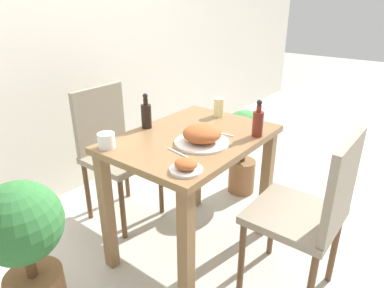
% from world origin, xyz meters
% --- Properties ---
extents(ground_plane, '(16.00, 16.00, 0.00)m').
position_xyz_m(ground_plane, '(0.00, 0.00, 0.00)').
color(ground_plane, '#B7B2A8').
extents(wall_back, '(8.00, 0.05, 2.60)m').
position_xyz_m(wall_back, '(0.00, 1.22, 1.30)').
color(wall_back, silver).
rests_on(wall_back, ground_plane).
extents(dining_table, '(0.91, 0.66, 0.76)m').
position_xyz_m(dining_table, '(0.00, 0.00, 0.62)').
color(dining_table, olive).
rests_on(dining_table, ground_plane).
extents(chair_near, '(0.42, 0.42, 0.91)m').
position_xyz_m(chair_near, '(0.07, -0.67, 0.52)').
color(chair_near, gray).
rests_on(chair_near, ground_plane).
extents(chair_far, '(0.42, 0.42, 0.91)m').
position_xyz_m(chair_far, '(-0.01, 0.67, 0.52)').
color(chair_far, gray).
rests_on(chair_far, ground_plane).
extents(food_plate, '(0.28, 0.28, 0.10)m').
position_xyz_m(food_plate, '(-0.05, -0.11, 0.80)').
color(food_plate, white).
rests_on(food_plate, dining_table).
extents(side_plate, '(0.15, 0.15, 0.06)m').
position_xyz_m(side_plate, '(-0.34, -0.23, 0.78)').
color(side_plate, white).
rests_on(side_plate, dining_table).
extents(drink_cup, '(0.09, 0.09, 0.08)m').
position_xyz_m(drink_cup, '(-0.39, 0.24, 0.80)').
color(drink_cup, white).
rests_on(drink_cup, dining_table).
extents(juice_glass, '(0.07, 0.07, 0.11)m').
position_xyz_m(juice_glass, '(0.37, 0.07, 0.82)').
color(juice_glass, beige).
rests_on(juice_glass, dining_table).
extents(sauce_bottle, '(0.06, 0.06, 0.20)m').
position_xyz_m(sauce_bottle, '(-0.06, 0.28, 0.84)').
color(sauce_bottle, black).
rests_on(sauce_bottle, dining_table).
extents(condiment_bottle, '(0.06, 0.06, 0.20)m').
position_xyz_m(condiment_bottle, '(0.21, -0.28, 0.84)').
color(condiment_bottle, maroon).
rests_on(condiment_bottle, dining_table).
extents(fork_utensil, '(0.04, 0.18, 0.00)m').
position_xyz_m(fork_utensil, '(-0.23, -0.11, 0.76)').
color(fork_utensil, silver).
rests_on(fork_utensil, dining_table).
extents(spoon_utensil, '(0.02, 0.16, 0.00)m').
position_xyz_m(spoon_utensil, '(0.12, -0.11, 0.76)').
color(spoon_utensil, silver).
rests_on(spoon_utensil, dining_table).
extents(potted_plant_left, '(0.36, 0.36, 0.76)m').
position_xyz_m(potted_plant_left, '(-0.87, 0.25, 0.45)').
color(potted_plant_left, brown).
rests_on(potted_plant_left, ground_plane).
extents(potted_plant_right, '(0.32, 0.32, 0.68)m').
position_xyz_m(potted_plant_right, '(0.79, 0.10, 0.42)').
color(potted_plant_right, brown).
rests_on(potted_plant_right, ground_plane).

